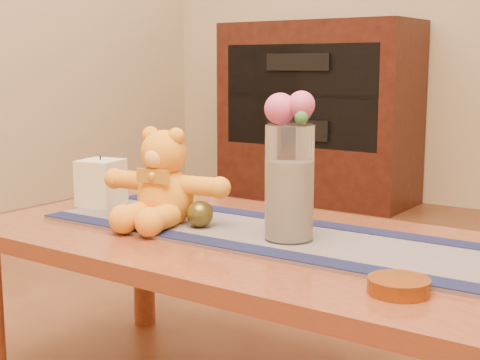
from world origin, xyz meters
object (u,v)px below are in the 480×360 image
Objects in this scene: teddy_bear at (165,178)px; glass_vase at (289,183)px; amber_dish at (399,286)px; bronze_ball at (200,214)px; pillar_candle at (101,183)px.

glass_vase is at bearing -4.88° from teddy_bear.
glass_vase is 2.34× the size of amber_dish.
amber_dish is at bearing -22.60° from teddy_bear.
bronze_ball is at bearing 164.14° from amber_dish.
bronze_ball is 0.59× the size of amber_dish.
amber_dish is at bearing -28.95° from glass_vase.
pillar_candle is (-0.28, 0.05, -0.05)m from teddy_bear.
pillar_candle is 0.49× the size of glass_vase.
glass_vase is 3.99× the size of bronze_ball.
teddy_bear is at bearing -10.18° from pillar_candle.
teddy_bear is 2.98× the size of amber_dish.
teddy_bear reaches higher than bronze_ball.
teddy_bear is at bearing 166.74° from amber_dish.
pillar_candle is at bearing 177.83° from glass_vase.
bronze_ball is at bearing -7.03° from pillar_candle.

